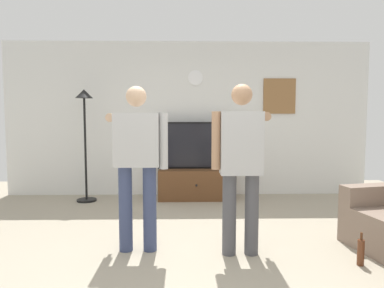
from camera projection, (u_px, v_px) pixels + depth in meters
ground_plane at (190, 261)px, 3.43m from camera, size 8.40×8.40×0.00m
back_wall at (188, 119)px, 6.26m from camera, size 6.40×0.10×2.70m
tv_stand at (196, 184)px, 6.00m from camera, size 1.26×0.56×0.51m
television at (196, 145)px, 5.99m from camera, size 1.30×0.07×0.80m
wall_clock at (195, 78)px, 6.14m from camera, size 0.26×0.03×0.26m
framed_picture at (279, 96)px, 6.20m from camera, size 0.57×0.04×0.62m
floor_lamp at (85, 122)px, 5.72m from camera, size 0.32×0.32×1.84m
person_standing_nearer_lamp at (137, 157)px, 3.64m from camera, size 0.64×0.78×1.72m
person_standing_nearer_couch at (241, 159)px, 3.54m from camera, size 0.60×0.78×1.73m
beverage_bottle at (361, 252)px, 3.33m from camera, size 0.07×0.07×0.32m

